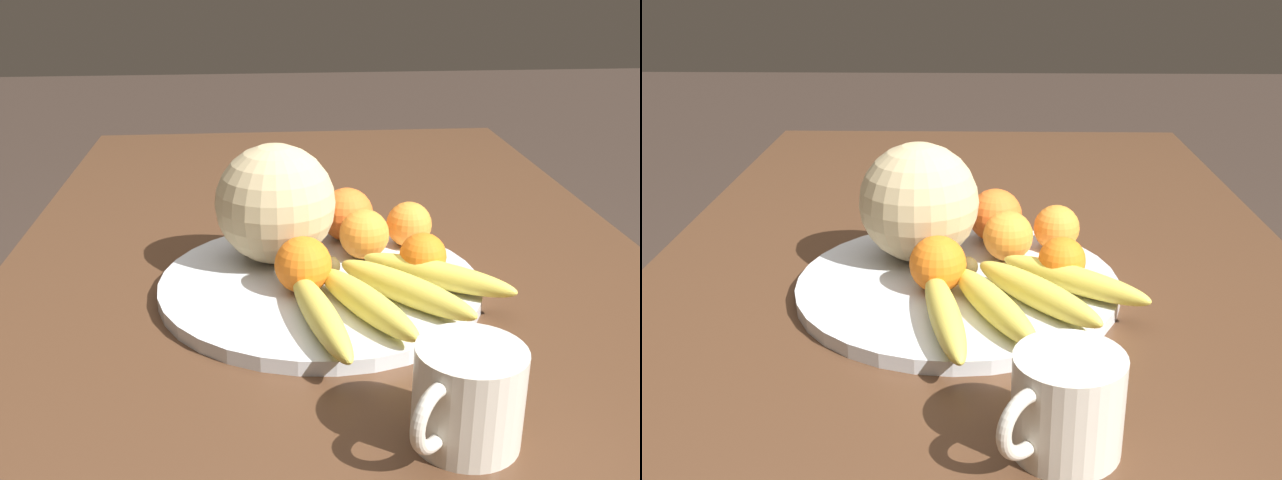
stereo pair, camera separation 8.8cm
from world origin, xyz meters
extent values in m
cube|color=#4C301E|center=(0.00, 0.00, 0.68)|extent=(1.63, 0.86, 0.04)
cube|color=#4C301E|center=(0.73, -0.35, 0.33)|extent=(0.07, 0.07, 0.66)
cube|color=#4C301E|center=(0.73, 0.35, 0.33)|extent=(0.07, 0.07, 0.66)
cylinder|color=silver|center=(-0.01, 0.02, 0.71)|extent=(0.39, 0.39, 0.02)
torus|color=navy|center=(-0.01, 0.02, 0.71)|extent=(0.39, 0.39, 0.01)
sphere|color=tan|center=(0.05, 0.07, 0.79)|extent=(0.15, 0.15, 0.15)
sphere|color=#473819|center=(-0.01, 0.01, 0.74)|extent=(0.02, 0.02, 0.02)
ellipsoid|color=#DBC64C|center=(-0.14, 0.03, 0.74)|extent=(0.20, 0.07, 0.03)
ellipsoid|color=#DBC64C|center=(-0.11, -0.02, 0.74)|extent=(0.18, 0.11, 0.03)
ellipsoid|color=#DBC64C|center=(-0.08, -0.07, 0.74)|extent=(0.17, 0.15, 0.03)
ellipsoid|color=#DBC64C|center=(-0.05, -0.11, 0.74)|extent=(0.14, 0.17, 0.03)
sphere|color=orange|center=(-0.02, -0.10, 0.75)|extent=(0.06, 0.06, 0.06)
sphere|color=orange|center=(0.09, -0.10, 0.75)|extent=(0.06, 0.06, 0.06)
sphere|color=orange|center=(0.05, -0.04, 0.75)|extent=(0.06, 0.06, 0.06)
sphere|color=orange|center=(0.12, -0.02, 0.75)|extent=(0.07, 0.07, 0.07)
sphere|color=orange|center=(-0.04, 0.04, 0.75)|extent=(0.07, 0.07, 0.07)
cube|color=white|center=(0.05, -0.07, 0.72)|extent=(0.09, 0.09, 0.00)
cylinder|color=beige|center=(-0.31, -0.07, 0.75)|extent=(0.09, 0.09, 0.09)
torus|color=beige|center=(-0.34, -0.04, 0.75)|extent=(0.05, 0.05, 0.06)
camera|label=1|loc=(-0.82, 0.09, 1.09)|focal=42.00mm
camera|label=2|loc=(-0.83, 0.00, 1.09)|focal=42.00mm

